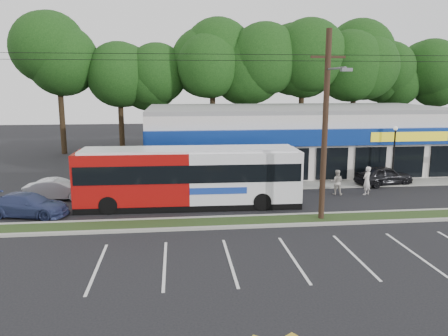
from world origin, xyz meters
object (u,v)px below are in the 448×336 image
object	(u,v)px
car_silver	(58,189)
car_dark	(384,175)
metrobus	(189,176)
pedestrian_b	(337,182)
lamp_post	(394,148)
utility_pole	(323,120)
pedestrian_a	(367,181)
car_blue	(28,205)

from	to	relation	value
car_silver	car_dark	bearing A→B (deg)	-84.57
metrobus	pedestrian_b	xyz separation A→B (m)	(9.79, 1.72, -1.03)
lamp_post	pedestrian_b	bearing A→B (deg)	-153.62
utility_pole	lamp_post	xyz separation A→B (m)	(8.17, 7.87, -2.74)
car_silver	pedestrian_a	size ratio (longest dim) A/B	2.12
lamp_post	pedestrian_b	world-z (taller)	lamp_post
metrobus	pedestrian_a	world-z (taller)	metrobus
car_dark	car_blue	size ratio (longest dim) A/B	0.94
utility_pole	pedestrian_a	xyz separation A→B (m)	(4.95, 5.07, -4.46)
pedestrian_a	car_silver	bearing A→B (deg)	-36.46
car_blue	metrobus	bearing A→B (deg)	-69.76
utility_pole	lamp_post	world-z (taller)	utility_pole
utility_pole	pedestrian_a	bearing A→B (deg)	45.70
car_dark	car_silver	xyz separation A→B (m)	(-22.48, -1.50, -0.06)
car_silver	pedestrian_a	distance (m)	20.08
lamp_post	car_blue	distance (m)	24.66
utility_pole	lamp_post	size ratio (longest dim) A/B	11.76
metrobus	car_blue	size ratio (longest dim) A/B	2.94
lamp_post	pedestrian_b	xyz separation A→B (m)	(-5.20, -2.58, -1.83)
car_blue	pedestrian_a	bearing A→B (deg)	-69.23
utility_pole	metrobus	bearing A→B (deg)	152.35
utility_pole	lamp_post	distance (m)	11.67
lamp_post	car_blue	world-z (taller)	lamp_post
car_dark	pedestrian_b	world-z (taller)	pedestrian_b
car_blue	pedestrian_b	xyz separation A→B (m)	(18.80, 2.72, 0.19)
pedestrian_b	metrobus	bearing A→B (deg)	28.42
car_dark	pedestrian_b	distance (m)	4.96
lamp_post	car_dark	bearing A→B (deg)	-159.29
metrobus	car_silver	xyz separation A→B (m)	(-8.29, 2.50, -1.21)
car_silver	car_blue	xyz separation A→B (m)	(-0.72, -3.50, -0.01)
lamp_post	metrobus	distance (m)	15.61
car_dark	pedestrian_a	distance (m)	3.49
car_silver	lamp_post	bearing A→B (deg)	-83.97
car_blue	pedestrian_a	distance (m)	20.93
metrobus	pedestrian_b	size ratio (longest dim) A/B	7.84
car_silver	pedestrian_a	bearing A→B (deg)	-91.24
utility_pole	car_silver	bearing A→B (deg)	158.10
utility_pole	car_silver	size ratio (longest dim) A/B	12.40
metrobus	car_dark	bearing A→B (deg)	16.95
utility_pole	pedestrian_a	size ratio (longest dim) A/B	26.31
car_blue	car_dark	bearing A→B (deg)	-63.93
utility_pole	pedestrian_b	bearing A→B (deg)	60.72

